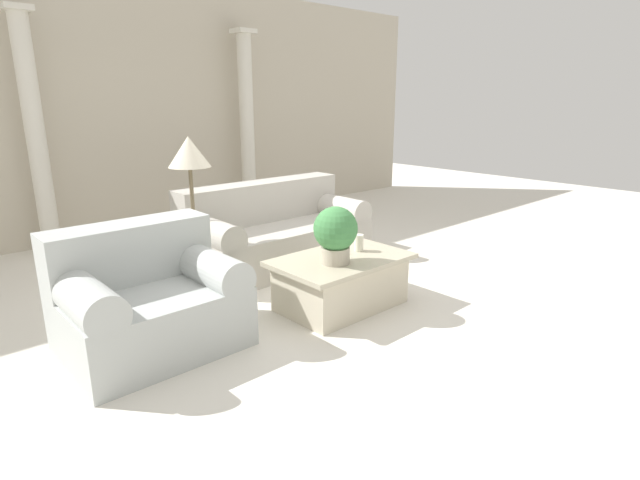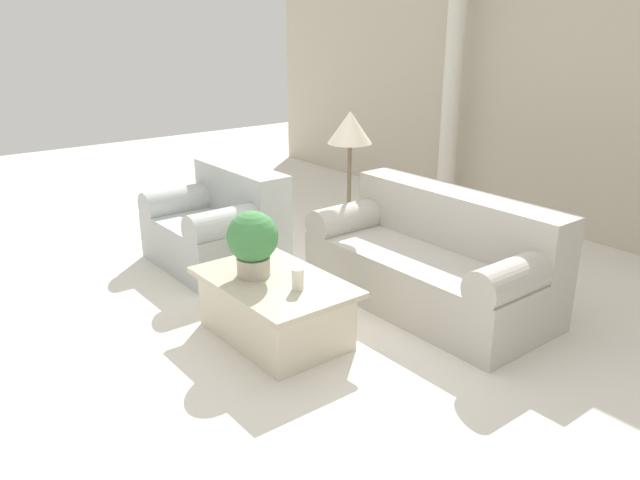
{
  "view_description": "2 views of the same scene",
  "coord_description": "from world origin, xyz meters",
  "px_view_note": "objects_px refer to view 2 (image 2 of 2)",
  "views": [
    {
      "loc": [
        -2.86,
        -3.21,
        1.73
      ],
      "look_at": [
        -0.0,
        -0.05,
        0.52
      ],
      "focal_mm": 28.0,
      "sensor_mm": 36.0,
      "label": 1
    },
    {
      "loc": [
        3.25,
        -2.57,
        2.13
      ],
      "look_at": [
        0.01,
        -0.01,
        0.66
      ],
      "focal_mm": 35.0,
      "sensor_mm": 36.0,
      "label": 2
    }
  ],
  "objects_px": {
    "floor_lamp": "(350,135)",
    "loveseat": "(220,224)",
    "coffee_table": "(275,307)",
    "potted_plant": "(253,241)",
    "sofa_long": "(434,260)"
  },
  "relations": [
    {
      "from": "potted_plant",
      "to": "floor_lamp",
      "type": "distance_m",
      "value": 1.52
    },
    {
      "from": "loveseat",
      "to": "coffee_table",
      "type": "relative_size",
      "value": 1.02
    },
    {
      "from": "sofa_long",
      "to": "loveseat",
      "type": "bearing_deg",
      "value": -153.83
    },
    {
      "from": "loveseat",
      "to": "coffee_table",
      "type": "height_order",
      "value": "loveseat"
    },
    {
      "from": "potted_plant",
      "to": "coffee_table",
      "type": "bearing_deg",
      "value": 27.58
    },
    {
      "from": "floor_lamp",
      "to": "loveseat",
      "type": "bearing_deg",
      "value": -135.38
    },
    {
      "from": "loveseat",
      "to": "sofa_long",
      "type": "bearing_deg",
      "value": 26.17
    },
    {
      "from": "sofa_long",
      "to": "loveseat",
      "type": "relative_size",
      "value": 1.67
    },
    {
      "from": "loveseat",
      "to": "floor_lamp",
      "type": "bearing_deg",
      "value": 44.62
    },
    {
      "from": "coffee_table",
      "to": "floor_lamp",
      "type": "relative_size",
      "value": 0.81
    },
    {
      "from": "loveseat",
      "to": "potted_plant",
      "type": "bearing_deg",
      "value": -20.2
    },
    {
      "from": "coffee_table",
      "to": "floor_lamp",
      "type": "bearing_deg",
      "value": 118.18
    },
    {
      "from": "sofa_long",
      "to": "floor_lamp",
      "type": "xyz_separation_m",
      "value": [
        -0.96,
        -0.06,
        0.86
      ]
    },
    {
      "from": "potted_plant",
      "to": "floor_lamp",
      "type": "height_order",
      "value": "floor_lamp"
    },
    {
      "from": "loveseat",
      "to": "floor_lamp",
      "type": "distance_m",
      "value": 1.45
    }
  ]
}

